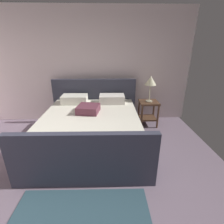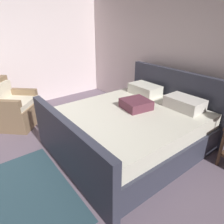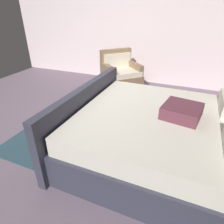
# 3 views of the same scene
# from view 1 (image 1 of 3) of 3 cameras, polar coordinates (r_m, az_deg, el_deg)

# --- Properties ---
(wall_back) EXTENTS (5.21, 0.12, 2.68)m
(wall_back) POSITION_cam_1_polar(r_m,az_deg,el_deg) (4.31, -9.65, 14.73)
(wall_back) COLOR silver
(wall_back) RESTS_ON ground
(bed) EXTENTS (2.02, 2.26, 1.10)m
(bed) POSITION_cam_1_polar(r_m,az_deg,el_deg) (3.32, -7.13, -5.20)
(bed) COLOR #343646
(bed) RESTS_ON ground
(nightstand_right) EXTENTS (0.44, 0.44, 0.60)m
(nightstand_right) POSITION_cam_1_polar(r_m,az_deg,el_deg) (4.15, 12.23, 0.92)
(nightstand_right) COLOR #4F3423
(nightstand_right) RESTS_ON ground
(table_lamp_right) EXTENTS (0.26, 0.26, 0.60)m
(table_lamp_right) POSITION_cam_1_polar(r_m,az_deg,el_deg) (3.97, 13.00, 10.10)
(table_lamp_right) COLOR #B7B293
(table_lamp_right) RESTS_ON nightstand_right
(area_rug) EXTENTS (1.61, 0.96, 0.01)m
(area_rug) POSITION_cam_1_polar(r_m,az_deg,el_deg) (2.25, -10.93, -33.31)
(area_rug) COLOR #2C4651
(area_rug) RESTS_ON ground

